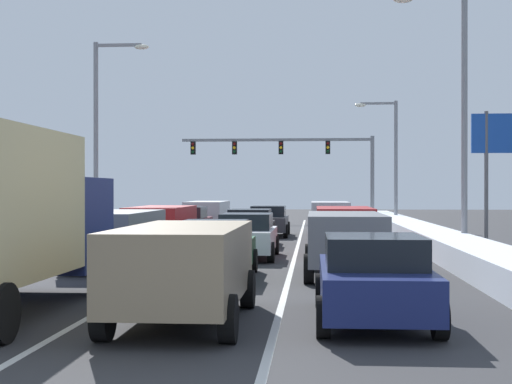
# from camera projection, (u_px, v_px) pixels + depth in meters

# --- Properties ---
(ground_plane) EXTENTS (128.24, 128.24, 0.00)m
(ground_plane) POSITION_uv_depth(u_px,v_px,m) (244.00, 258.00, 25.40)
(ground_plane) COLOR #333335
(lane_stripe_between_right_lane_and_center_lane) EXTENTS (0.14, 54.26, 0.01)m
(lane_stripe_between_right_lane_and_center_lane) POSITION_uv_depth(u_px,v_px,m) (297.00, 247.00, 30.19)
(lane_stripe_between_right_lane_and_center_lane) COLOR silver
(lane_stripe_between_right_lane_and_center_lane) RESTS_ON ground
(lane_stripe_between_center_lane_and_left_lane) EXTENTS (0.14, 54.26, 0.01)m
(lane_stripe_between_center_lane_and_left_lane) POSITION_uv_depth(u_px,v_px,m) (213.00, 247.00, 30.44)
(lane_stripe_between_center_lane_and_left_lane) COLOR silver
(lane_stripe_between_center_lane_and_left_lane) RESTS_ON ground
(snow_bank_right_shoulder) EXTENTS (1.75, 54.26, 0.74)m
(snow_bank_right_shoulder) POSITION_uv_depth(u_px,v_px,m) (432.00, 239.00, 29.79)
(snow_bank_right_shoulder) COLOR silver
(snow_bank_right_shoulder) RESTS_ON ground
(snow_bank_left_shoulder) EXTENTS (1.49, 54.26, 0.66)m
(snow_bank_left_shoulder) POSITION_uv_depth(u_px,v_px,m) (85.00, 238.00, 30.84)
(snow_bank_left_shoulder) COLOR silver
(snow_bank_left_shoulder) RESTS_ON ground
(sedan_navy_right_lane_nearest) EXTENTS (2.00, 4.50, 1.51)m
(sedan_navy_right_lane_nearest) POSITION_uv_depth(u_px,v_px,m) (373.00, 278.00, 13.11)
(sedan_navy_right_lane_nearest) COLOR navy
(sedan_navy_right_lane_nearest) RESTS_ON ground
(suv_gray_right_lane_second) EXTENTS (2.16, 4.90, 1.67)m
(suv_gray_right_lane_second) POSITION_uv_depth(u_px,v_px,m) (345.00, 238.00, 20.03)
(suv_gray_right_lane_second) COLOR slate
(suv_gray_right_lane_second) RESTS_ON ground
(suv_red_right_lane_third) EXTENTS (2.16, 4.90, 1.67)m
(suv_red_right_lane_third) POSITION_uv_depth(u_px,v_px,m) (344.00, 226.00, 27.03)
(suv_red_right_lane_third) COLOR maroon
(suv_red_right_lane_third) RESTS_ON ground
(sedan_maroon_right_lane_fourth) EXTENTS (2.00, 4.50, 1.51)m
(sedan_maroon_right_lane_fourth) POSITION_uv_depth(u_px,v_px,m) (338.00, 225.00, 32.92)
(sedan_maroon_right_lane_fourth) COLOR maroon
(sedan_maroon_right_lane_fourth) RESTS_ON ground
(suv_silver_right_lane_fifth) EXTENTS (2.16, 4.90, 1.67)m
(suv_silver_right_lane_fifth) POSITION_uv_depth(u_px,v_px,m) (330.00, 214.00, 39.89)
(suv_silver_right_lane_fifth) COLOR #B7BABF
(suv_silver_right_lane_fifth) RESTS_ON ground
(suv_tan_center_lane_nearest) EXTENTS (2.16, 4.90, 1.67)m
(suv_tan_center_lane_nearest) POSITION_uv_depth(u_px,v_px,m) (184.00, 264.00, 13.03)
(suv_tan_center_lane_nearest) COLOR #937F60
(suv_tan_center_lane_nearest) RESTS_ON ground
(sedan_green_center_lane_second) EXTENTS (2.00, 4.50, 1.51)m
(sedan_green_center_lane_second) POSITION_uv_depth(u_px,v_px,m) (214.00, 249.00, 19.42)
(sedan_green_center_lane_second) COLOR #1E5633
(sedan_green_center_lane_second) RESTS_ON ground
(sedan_white_center_lane_third) EXTENTS (2.00, 4.50, 1.51)m
(sedan_white_center_lane_third) POSITION_uv_depth(u_px,v_px,m) (247.00, 236.00, 25.34)
(sedan_white_center_lane_third) COLOR silver
(sedan_white_center_lane_third) RESTS_ON ground
(sedan_black_center_lane_fourth) EXTENTS (2.00, 4.50, 1.51)m
(sedan_black_center_lane_fourth) POSITION_uv_depth(u_px,v_px,m) (250.00, 227.00, 30.99)
(sedan_black_center_lane_fourth) COLOR black
(sedan_black_center_lane_fourth) RESTS_ON ground
(sedan_charcoal_center_lane_fifth) EXTENTS (2.00, 4.50, 1.51)m
(sedan_charcoal_center_lane_fifth) POSITION_uv_depth(u_px,v_px,m) (269.00, 221.00, 37.43)
(sedan_charcoal_center_lane_fifth) COLOR #38383D
(sedan_charcoal_center_lane_fifth) RESTS_ON ground
(suv_gray_left_lane_second) EXTENTS (2.16, 4.90, 1.67)m
(suv_gray_left_lane_second) POSITION_uv_depth(u_px,v_px,m) (116.00, 234.00, 21.98)
(suv_gray_left_lane_second) COLOR slate
(suv_gray_left_lane_second) RESTS_ON ground
(suv_red_left_lane_third) EXTENTS (2.16, 4.90, 1.67)m
(suv_red_left_lane_third) POSITION_uv_depth(u_px,v_px,m) (161.00, 224.00, 28.46)
(suv_red_left_lane_third) COLOR maroon
(suv_red_left_lane_third) RESTS_ON ground
(sedan_maroon_left_lane_fourth) EXTENTS (2.00, 4.50, 1.51)m
(sedan_maroon_left_lane_fourth) POSITION_uv_depth(u_px,v_px,m) (187.00, 223.00, 35.21)
(sedan_maroon_left_lane_fourth) COLOR maroon
(sedan_maroon_left_lane_fourth) RESTS_ON ground
(suv_silver_left_lane_fifth) EXTENTS (2.16, 4.90, 1.67)m
(suv_silver_left_lane_fifth) POSITION_uv_depth(u_px,v_px,m) (207.00, 213.00, 41.29)
(suv_silver_left_lane_fifth) COLOR #B7BABF
(suv_silver_left_lane_fifth) RESTS_ON ground
(traffic_light_gantry) EXTENTS (14.00, 0.47, 6.20)m
(traffic_light_gantry) POSITION_uv_depth(u_px,v_px,m) (299.00, 154.00, 54.78)
(traffic_light_gantry) COLOR slate
(traffic_light_gantry) RESTS_ON ground
(street_lamp_right_near) EXTENTS (2.66, 0.36, 9.47)m
(street_lamp_right_near) POSITION_uv_depth(u_px,v_px,m) (455.00, 100.00, 27.28)
(street_lamp_right_near) COLOR gray
(street_lamp_right_near) RESTS_ON ground
(street_lamp_right_mid) EXTENTS (2.66, 0.36, 7.85)m
(street_lamp_right_mid) POSITION_uv_depth(u_px,v_px,m) (390.00, 151.00, 46.98)
(street_lamp_right_mid) COLOR gray
(street_lamp_right_mid) RESTS_ON ground
(street_lamp_left_mid) EXTENTS (2.66, 0.36, 9.28)m
(street_lamp_left_mid) POSITION_uv_depth(u_px,v_px,m) (103.00, 123.00, 35.59)
(street_lamp_left_mid) COLOR gray
(street_lamp_left_mid) RESTS_ON ground
(roadside_sign_right) EXTENTS (3.20, 0.16, 5.50)m
(roadside_sign_right) POSITION_uv_depth(u_px,v_px,m) (511.00, 148.00, 30.57)
(roadside_sign_right) COLOR #59595B
(roadside_sign_right) RESTS_ON ground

